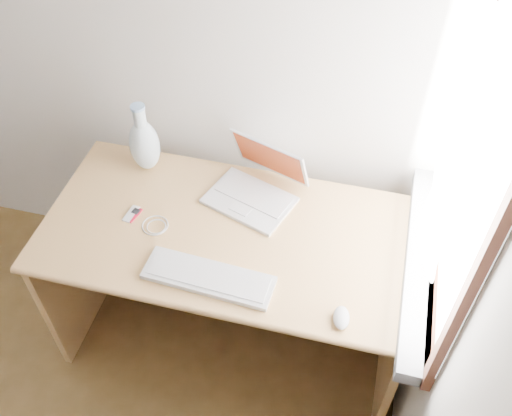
% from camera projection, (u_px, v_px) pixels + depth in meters
% --- Properties ---
extents(back_wall, '(3.50, 0.04, 2.60)m').
position_uv_depth(back_wall, '(20.00, 10.00, 2.26)').
color(back_wall, silver).
rests_on(back_wall, floor).
extents(window, '(0.11, 0.99, 1.10)m').
position_uv_depth(window, '(463.00, 161.00, 1.69)').
color(window, white).
rests_on(window, right_wall).
extents(desk, '(1.44, 0.72, 0.76)m').
position_uv_depth(desk, '(236.00, 249.00, 2.41)').
color(desk, tan).
rests_on(desk, floor).
extents(laptop, '(0.39, 0.37, 0.23)m').
position_uv_depth(laptop, '(252.00, 185.00, 2.28)').
color(laptop, silver).
rests_on(laptop, desk).
extents(external_keyboard, '(0.48, 0.17, 0.02)m').
position_uv_depth(external_keyboard, '(209.00, 277.00, 2.02)').
color(external_keyboard, silver).
rests_on(external_keyboard, desk).
extents(mouse, '(0.07, 0.10, 0.03)m').
position_uv_depth(mouse, '(341.00, 318.00, 1.91)').
color(mouse, silver).
rests_on(mouse, desk).
extents(ipod, '(0.05, 0.08, 0.01)m').
position_uv_depth(ipod, '(133.00, 215.00, 2.24)').
color(ipod, '#A60B24').
rests_on(ipod, desk).
extents(cable_coil, '(0.14, 0.14, 0.01)m').
position_uv_depth(cable_coil, '(155.00, 225.00, 2.20)').
color(cable_coil, silver).
rests_on(cable_coil, desk).
extents(remote, '(0.04, 0.09, 0.01)m').
position_uv_depth(remote, '(131.00, 214.00, 2.24)').
color(remote, silver).
rests_on(remote, desk).
extents(vase, '(0.12, 0.12, 0.32)m').
position_uv_depth(vase, '(144.00, 143.00, 2.33)').
color(vase, silver).
rests_on(vase, desk).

